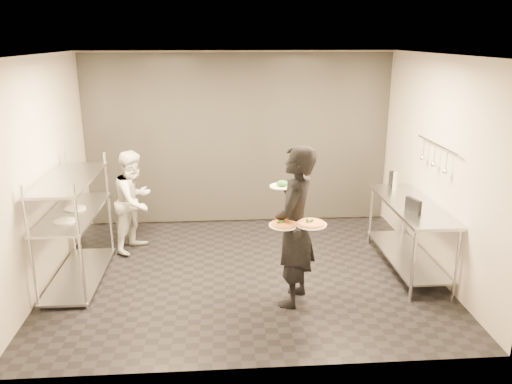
{
  "coord_description": "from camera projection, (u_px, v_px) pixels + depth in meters",
  "views": [
    {
      "loc": [
        -0.29,
        -6.0,
        3.01
      ],
      "look_at": [
        0.15,
        0.08,
        1.1
      ],
      "focal_mm": 35.0,
      "sensor_mm": 36.0,
      "label": 1
    }
  ],
  "objects": [
    {
      "name": "chef",
      "position": [
        134.0,
        201.0,
        7.18
      ],
      "size": [
        0.81,
        0.89,
        1.48
      ],
      "primitive_type": "imported",
      "rotation": [
        0.0,
        0.0,
        1.14
      ],
      "color": "silver",
      "rests_on": "ground"
    },
    {
      "name": "pos_monitor",
      "position": [
        413.0,
        206.0,
        6.14
      ],
      "size": [
        0.12,
        0.26,
        0.18
      ],
      "primitive_type": "cube",
      "rotation": [
        0.0,
        0.0,
        0.3
      ],
      "color": "black",
      "rests_on": "prep_counter"
    },
    {
      "name": "pizza_plate_far",
      "position": [
        311.0,
        223.0,
        5.44
      ],
      "size": [
        0.35,
        0.35,
        0.05
      ],
      "color": "white",
      "rests_on": "waiter"
    },
    {
      "name": "room_shell",
      "position": [
        241.0,
        151.0,
        7.34
      ],
      "size": [
        5.0,
        4.0,
        2.8
      ],
      "color": "black",
      "rests_on": "ground"
    },
    {
      "name": "utensil_rail",
      "position": [
        435.0,
        156.0,
        6.34
      ],
      "size": [
        0.07,
        1.2,
        0.31
      ],
      "color": "silver",
      "rests_on": "room_shell"
    },
    {
      "name": "prep_counter",
      "position": [
        409.0,
        225.0,
        6.6
      ],
      "size": [
        0.6,
        1.8,
        0.92
      ],
      "color": "silver",
      "rests_on": "ground"
    },
    {
      "name": "bottle_green",
      "position": [
        395.0,
        181.0,
        7.05
      ],
      "size": [
        0.07,
        0.07,
        0.25
      ],
      "primitive_type": "cylinder",
      "color": "#8F9C8F",
      "rests_on": "prep_counter"
    },
    {
      "name": "bottle_clear",
      "position": [
        396.0,
        180.0,
        7.25
      ],
      "size": [
        0.06,
        0.06,
        0.19
      ],
      "primitive_type": "cylinder",
      "color": "#8F9C8F",
      "rests_on": "prep_counter"
    },
    {
      "name": "bottle_dark",
      "position": [
        391.0,
        179.0,
        7.24
      ],
      "size": [
        0.07,
        0.07,
        0.23
      ],
      "primitive_type": "cylinder",
      "color": "black",
      "rests_on": "prep_counter"
    },
    {
      "name": "salad_plate",
      "position": [
        282.0,
        185.0,
        5.82
      ],
      "size": [
        0.29,
        0.29,
        0.07
      ],
      "color": "white",
      "rests_on": "waiter"
    },
    {
      "name": "waiter",
      "position": [
        295.0,
        227.0,
        5.65
      ],
      "size": [
        0.69,
        0.81,
        1.88
      ],
      "primitive_type": "imported",
      "rotation": [
        0.0,
        0.0,
        -1.99
      ],
      "color": "black",
      "rests_on": "ground"
    },
    {
      "name": "pass_rack",
      "position": [
        74.0,
        223.0,
        6.25
      ],
      "size": [
        0.6,
        1.6,
        1.5
      ],
      "color": "silver",
      "rests_on": "ground"
    },
    {
      "name": "pizza_plate_near",
      "position": [
        284.0,
        224.0,
        5.44
      ],
      "size": [
        0.33,
        0.33,
        0.05
      ],
      "color": "white",
      "rests_on": "waiter"
    }
  ]
}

